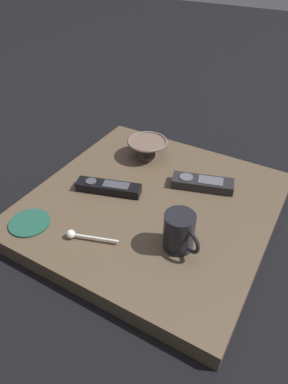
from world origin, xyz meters
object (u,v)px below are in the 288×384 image
(tv_remote_near, at_px, (108,187))
(tv_remote_far, at_px, (202,183))
(coffee_mug, at_px, (180,232))
(drink_coaster, at_px, (29,223))
(cereal_bowl, at_px, (147,147))
(teaspoon, at_px, (77,235))

(tv_remote_near, bearing_deg, tv_remote_far, 124.16)
(coffee_mug, relative_size, drink_coaster, 0.98)
(cereal_bowl, xyz_separation_m, drink_coaster, (0.42, -0.10, -0.03))
(cereal_bowl, distance_m, tv_remote_near, 0.21)
(tv_remote_near, bearing_deg, teaspoon, 11.97)
(cereal_bowl, height_order, drink_coaster, cereal_bowl)
(drink_coaster, bearing_deg, cereal_bowl, 166.15)
(coffee_mug, height_order, drink_coaster, coffee_mug)
(drink_coaster, bearing_deg, tv_remote_far, 138.30)
(tv_remote_near, bearing_deg, coffee_mug, 70.83)
(teaspoon, xyz_separation_m, tv_remote_far, (-0.34, 0.18, 0.00))
(teaspoon, relative_size, drink_coaster, 1.21)
(teaspoon, distance_m, tv_remote_far, 0.38)
(tv_remote_near, height_order, tv_remote_far, same)
(cereal_bowl, xyz_separation_m, tv_remote_near, (0.21, -0.01, -0.02))
(coffee_mug, relative_size, tv_remote_near, 0.54)
(teaspoon, height_order, tv_remote_near, tv_remote_near)
(coffee_mug, xyz_separation_m, drink_coaster, (0.12, -0.36, -0.05))
(cereal_bowl, height_order, teaspoon, cereal_bowl)
(teaspoon, xyz_separation_m, tv_remote_near, (-0.19, -0.04, 0.00))
(cereal_bowl, relative_size, coffee_mug, 1.28)
(coffee_mug, height_order, tv_remote_near, coffee_mug)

